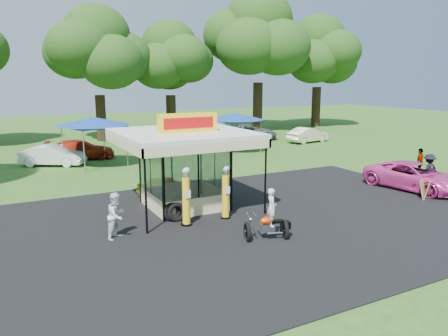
{
  "coord_description": "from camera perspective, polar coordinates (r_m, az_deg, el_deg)",
  "views": [
    {
      "loc": [
        -9.11,
        -12.22,
        5.6
      ],
      "look_at": [
        -0.56,
        4.0,
        1.81
      ],
      "focal_mm": 35.0,
      "sensor_mm": 36.0,
      "label": 1
    }
  ],
  "objects": [
    {
      "name": "spectator_west",
      "position": [
        15.94,
        -13.85,
        -6.06
      ],
      "size": [
        1.03,
        1.01,
        1.67
      ],
      "primitive_type": "imported",
      "rotation": [
        0.0,
        0.0,
        0.72
      ],
      "color": "white",
      "rests_on": "ground"
    },
    {
      "name": "kiosk_car",
      "position": [
        21.3,
        -7.46,
        -2.33
      ],
      "size": [
        2.82,
        1.13,
        0.96
      ],
      "primitive_type": "imported",
      "rotation": [
        0.0,
        0.0,
        1.57
      ],
      "color": "yellow",
      "rests_on": "ground"
    },
    {
      "name": "bg_car_c",
      "position": [
        34.57,
        -5.46,
        3.55
      ],
      "size": [
        4.7,
        2.86,
        1.5
      ],
      "primitive_type": "imported",
      "rotation": [
        0.0,
        0.0,
        1.83
      ],
      "color": "#B4B4B9",
      "rests_on": "ground"
    },
    {
      "name": "spare_tires",
      "position": [
        17.48,
        -6.5,
        -5.75
      ],
      "size": [
        0.93,
        0.56,
        0.8
      ],
      "rotation": [
        0.0,
        0.0,
        -0.0
      ],
      "color": "black",
      "rests_on": "ground"
    },
    {
      "name": "gas_pump_left",
      "position": [
        16.72,
        -4.96,
        -3.87
      ],
      "size": [
        0.44,
        0.44,
        2.36
      ],
      "color": "black",
      "rests_on": "ground"
    },
    {
      "name": "asphalt_apron",
      "position": [
        17.78,
        4.64,
        -6.65
      ],
      "size": [
        20.0,
        14.0,
        0.04
      ],
      "primitive_type": "cube",
      "color": "black",
      "rests_on": "ground"
    },
    {
      "name": "bg_car_e",
      "position": [
        39.41,
        10.91,
        4.27
      ],
      "size": [
        4.23,
        2.07,
        1.33
      ],
      "primitive_type": "imported",
      "rotation": [
        0.0,
        0.0,
        1.74
      ],
      "color": "beige",
      "rests_on": "ground"
    },
    {
      "name": "ground",
      "position": [
        16.24,
        8.46,
        -8.63
      ],
      "size": [
        120.0,
        120.0,
        0.0
      ],
      "primitive_type": "plane",
      "color": "#2F591C",
      "rests_on": "ground"
    },
    {
      "name": "spectator_east_a",
      "position": [
        25.18,
        25.17,
        -0.27
      ],
      "size": [
        1.13,
        0.66,
        1.74
      ],
      "primitive_type": "imported",
      "rotation": [
        0.0,
        0.0,
        3.13
      ],
      "color": "black",
      "rests_on": "ground"
    },
    {
      "name": "motorcycle",
      "position": [
        15.48,
        5.98,
        -6.65
      ],
      "size": [
        1.7,
        1.18,
        1.93
      ],
      "rotation": [
        0.0,
        0.0,
        -0.31
      ],
      "color": "black",
      "rests_on": "ground"
    },
    {
      "name": "spectator_east_b",
      "position": [
        27.67,
        24.2,
        0.7
      ],
      "size": [
        1.03,
        0.84,
        1.64
      ],
      "primitive_type": "imported",
      "rotation": [
        0.0,
        0.0,
        3.69
      ],
      "color": "gray",
      "rests_on": "ground"
    },
    {
      "name": "bg_car_d",
      "position": [
        40.59,
        3.43,
        4.71
      ],
      "size": [
        5.5,
        4.12,
        1.39
      ],
      "primitive_type": "imported",
      "rotation": [
        0.0,
        0.0,
        1.16
      ],
      "color": "#5D5E60",
      "rests_on": "ground"
    },
    {
      "name": "gas_pump_right",
      "position": [
        17.52,
        0.21,
        -3.3
      ],
      "size": [
        0.42,
        0.42,
        2.24
      ],
      "color": "black",
      "rests_on": "ground"
    },
    {
      "name": "tent_west",
      "position": [
        29.15,
        -16.7,
        5.82
      ],
      "size": [
        4.55,
        4.55,
        3.18
      ],
      "rotation": [
        0.0,
        0.0,
        0.28
      ],
      "color": "gray",
      "rests_on": "ground"
    },
    {
      "name": "tent_east",
      "position": [
        33.46,
        1.54,
        6.71
      ],
      "size": [
        4.28,
        4.28,
        2.99
      ],
      "rotation": [
        0.0,
        0.0,
        0.03
      ],
      "color": "gray",
      "rests_on": "ground"
    },
    {
      "name": "a_frame_sign",
      "position": [
        22.46,
        24.82,
        -2.64
      ],
      "size": [
        0.56,
        0.64,
        0.92
      ],
      "rotation": [
        0.0,
        0.0,
        0.43
      ],
      "color": "#593819",
      "rests_on": "ground"
    },
    {
      "name": "oak_far_f",
      "position": [
        52.9,
        12.18,
        14.0
      ],
      "size": [
        10.32,
        10.32,
        12.43
      ],
      "color": "black",
      "rests_on": "ground"
    },
    {
      "name": "pink_sedan",
      "position": [
        24.22,
        23.62,
        -1.01
      ],
      "size": [
        2.98,
        5.27,
        1.39
      ],
      "primitive_type": "imported",
      "rotation": [
        0.0,
        0.0,
        0.14
      ],
      "color": "#EA3FA2",
      "rests_on": "ground"
    },
    {
      "name": "oak_far_c",
      "position": [
        41.06,
        -16.18,
        13.7
      ],
      "size": [
        9.86,
        9.86,
        11.62
      ],
      "color": "black",
      "rests_on": "ground"
    },
    {
      "name": "oak_far_e",
      "position": [
        47.72,
        4.54,
        15.85
      ],
      "size": [
        11.99,
        11.99,
        14.27
      ],
      "color": "black",
      "rests_on": "ground"
    },
    {
      "name": "gas_station_kiosk",
      "position": [
        19.01,
        -5.24,
        0.04
      ],
      "size": [
        5.4,
        5.4,
        4.18
      ],
      "color": "white",
      "rests_on": "ground"
    },
    {
      "name": "oak_far_d",
      "position": [
        44.33,
        -7.08,
        13.32
      ],
      "size": [
        9.15,
        9.15,
        10.89
      ],
      "color": "black",
      "rests_on": "ground"
    },
    {
      "name": "bg_car_a",
      "position": [
        30.42,
        -21.48,
        1.53
      ],
      "size": [
        4.23,
        3.26,
        1.34
      ],
      "primitive_type": "imported",
      "rotation": [
        0.0,
        0.0,
        1.05
      ],
      "color": "white",
      "rests_on": "ground"
    },
    {
      "name": "bg_car_b",
      "position": [
        32.28,
        -18.25,
        2.3
      ],
      "size": [
        4.94,
        2.84,
        1.35
      ],
      "primitive_type": "imported",
      "rotation": [
        0.0,
        0.0,
        1.35
      ],
      "color": "#A6210C",
      "rests_on": "ground"
    }
  ]
}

